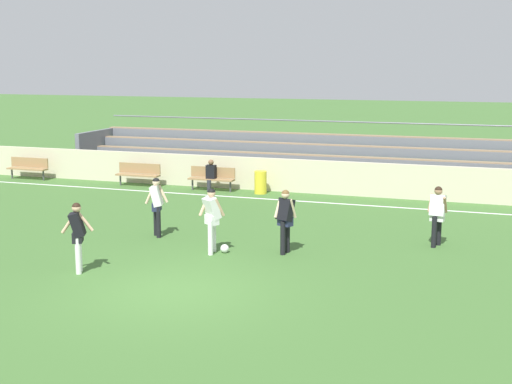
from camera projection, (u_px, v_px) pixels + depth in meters
The scene contains 15 objects.
ground_plane at pixel (173, 291), 14.86m from camera, with size 160.00×160.00×0.00m, color #3D662D.
field_line_sideline at pixel (300, 201), 24.54m from camera, with size 44.00×0.12×0.01m, color white.
sideline_wall at pixel (311, 177), 25.95m from camera, with size 48.00×0.16×1.25m, color beige.
bleacher_stand at pixel (309, 158), 28.41m from camera, with size 19.98×3.41×2.39m.
bench_far_right at pixel (28, 166), 29.10m from camera, with size 1.80×0.40×0.90m.
bench_centre_sideline at pixel (212, 177), 26.49m from camera, with size 1.80×0.40×0.90m.
bench_far_left at pixel (139, 172), 27.47m from camera, with size 1.80×0.40×0.90m.
trash_bin at pixel (261, 182), 25.91m from camera, with size 0.46×0.46×0.85m, color yellow.
spectator_seated at pixel (211, 173), 26.35m from camera, with size 0.36×0.42×1.21m.
player_dark_trailing_run at pixel (285, 216), 17.61m from camera, with size 0.57×0.48×1.66m.
player_white_wide_right at pixel (212, 215), 17.64m from camera, with size 0.66×0.52×1.68m.
player_white_dropping_back at pixel (437, 211), 18.31m from camera, with size 0.51×0.50×1.62m.
player_white_wide_left at pixel (157, 202), 19.35m from camera, with size 0.55×0.46×1.67m.
player_dark_overlapping at pixel (78, 231), 16.00m from camera, with size 0.63×0.50×1.65m.
soccer_ball at pixel (225, 249), 17.83m from camera, with size 0.22×0.22×0.22m, color white.
Camera 1 is at (6.25, -12.91, 4.79)m, focal length 48.77 mm.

